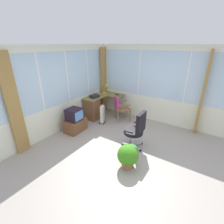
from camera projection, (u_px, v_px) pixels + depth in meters
ground at (124, 156)px, 4.01m from camera, size 5.56×5.56×0.06m
north_window_panel at (56, 91)px, 4.68m from camera, size 4.56×0.07×2.51m
east_window_panel at (160, 86)px, 5.27m from camera, size 0.07×4.56×2.51m
curtain_north_left at (13, 106)px, 3.70m from camera, size 0.31×0.09×2.41m
curtain_corner at (104, 80)px, 6.30m from camera, size 0.32×0.10×2.41m
curtain_east_far at (203, 94)px, 4.59m from camera, size 0.31×0.08×2.41m
desk at (94, 107)px, 5.80m from camera, size 1.32×0.99×0.77m
desk_lamp at (106, 87)px, 6.15m from camera, size 0.24×0.21×0.34m
tv_remote at (117, 95)px, 5.98m from camera, size 0.07×0.16×0.02m
spray_bottle at (98, 92)px, 5.95m from camera, size 0.06×0.06×0.22m
paper_tray at (94, 96)px, 5.71m from camera, size 0.33×0.27×0.09m
wooden_armchair at (119, 105)px, 5.60m from camera, size 0.68×0.68×0.87m
office_chair at (137, 128)px, 4.08m from camera, size 0.60×0.58×1.01m
tv_on_stand at (75, 121)px, 4.98m from camera, size 0.66×0.47×0.74m
space_heater at (102, 114)px, 5.50m from camera, size 0.29×0.24×0.63m
potted_plant at (128, 155)px, 3.53m from camera, size 0.47×0.47×0.54m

